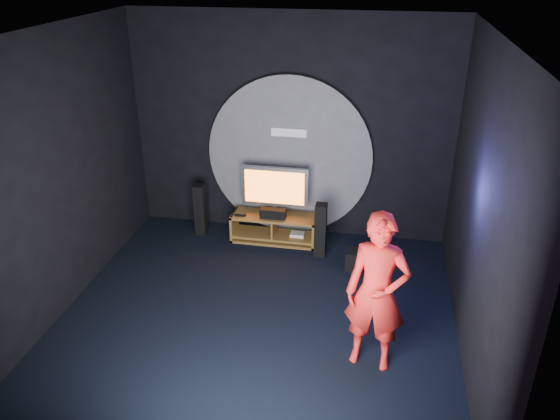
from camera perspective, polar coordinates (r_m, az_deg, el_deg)
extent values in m
plane|color=black|center=(7.14, -2.49, -11.20)|extent=(5.00, 5.00, 0.00)
cube|color=black|center=(8.54, 1.07, 8.51)|extent=(5.00, 0.04, 3.50)
cube|color=black|center=(4.19, -10.77, -12.28)|extent=(5.00, 0.04, 3.50)
cube|color=black|center=(7.21, -22.56, 3.09)|extent=(0.04, 5.00, 3.50)
cube|color=black|center=(6.20, 20.31, -0.15)|extent=(0.04, 5.00, 3.50)
cube|color=black|center=(5.75, -3.18, 17.86)|extent=(5.00, 5.00, 0.01)
cylinder|color=#515156|center=(8.63, 0.98, 5.55)|extent=(2.60, 0.08, 2.60)
cube|color=white|center=(8.44, 0.94, 8.09)|extent=(0.55, 0.03, 0.13)
cube|color=olive|center=(8.65, -0.63, -0.68)|extent=(1.35, 0.45, 0.04)
cube|color=olive|center=(8.80, -0.62, -2.60)|extent=(1.31, 0.42, 0.04)
cube|color=olive|center=(8.88, -4.79, -1.51)|extent=(0.04, 0.45, 0.45)
cube|color=olive|center=(8.66, 3.65, -2.26)|extent=(0.04, 0.45, 0.45)
cube|color=olive|center=(8.73, -0.63, -1.65)|extent=(0.03, 0.40, 0.29)
cube|color=olive|center=(8.84, -0.62, -3.06)|extent=(1.35, 0.45, 0.04)
cube|color=silver|center=(8.73, 1.83, -2.56)|extent=(0.22, 0.16, 0.05)
cube|color=#A0A0A7|center=(8.70, -0.54, -0.25)|extent=(0.36, 0.22, 0.04)
cylinder|color=#A0A0A7|center=(8.66, -0.55, 0.17)|extent=(0.07, 0.07, 0.10)
cube|color=#A0A0A7|center=(8.51, -0.56, 2.45)|extent=(1.05, 0.06, 0.65)
cube|color=orange|center=(8.48, -0.60, 2.36)|extent=(0.94, 0.01, 0.53)
cube|color=black|center=(8.54, -0.74, -0.36)|extent=(0.40, 0.15, 0.15)
cube|color=black|center=(8.64, -4.19, -0.56)|extent=(0.18, 0.05, 0.02)
cube|color=black|center=(8.98, -8.31, 0.08)|extent=(0.17, 0.19, 0.86)
cube|color=black|center=(8.27, 4.25, -2.11)|extent=(0.17, 0.19, 0.86)
cube|color=black|center=(8.12, 7.82, -5.15)|extent=(0.27, 0.27, 0.29)
imported|color=red|center=(6.03, 10.08, -8.56)|extent=(0.73, 0.53, 1.87)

